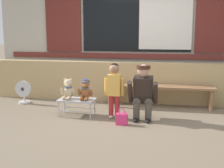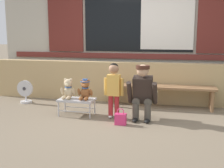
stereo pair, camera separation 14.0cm
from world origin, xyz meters
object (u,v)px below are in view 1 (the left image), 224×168
teddy_bear_with_hat (85,90)px  small_display_bench (77,101)px  wooden_bench_long (160,89)px  child_standing (114,84)px  adult_crouching (144,92)px  teddy_bear_plain (68,90)px  floor_fan (24,92)px  handbag_on_ground (122,119)px

teddy_bear_with_hat → small_display_bench: bearing=-179.2°
wooden_bench_long → small_display_bench: 1.68m
wooden_bench_long → child_standing: size_ratio=2.19×
adult_crouching → small_display_bench: bearing=180.0°
small_display_bench → teddy_bear_plain: size_ratio=1.76×
teddy_bear_plain → adult_crouching: size_ratio=0.38×
teddy_bear_plain → wooden_bench_long: bearing=29.7°
small_display_bench → floor_fan: bearing=154.9°
teddy_bear_with_hat → floor_fan: (-1.54, 0.65, -0.23)m
handbag_on_ground → child_standing: bearing=119.0°
child_standing → adult_crouching: size_ratio=1.01×
floor_fan → adult_crouching: bearing=-14.2°
small_display_bench → child_standing: (0.68, -0.02, 0.33)m
wooden_bench_long → handbag_on_ground: wooden_bench_long is taller
teddy_bear_with_hat → handbag_on_ground: teddy_bear_with_hat is taller
wooden_bench_long → handbag_on_ground: size_ratio=7.72×
teddy_bear_plain → adult_crouching: (1.35, -0.00, 0.02)m
adult_crouching → teddy_bear_plain: bearing=179.9°
teddy_bear_plain → floor_fan: (-1.22, 0.65, -0.23)m
adult_crouching → handbag_on_ground: adult_crouching is taller
small_display_bench → teddy_bear_with_hat: (0.16, 0.00, 0.21)m
small_display_bench → floor_fan: floor_fan is taller
adult_crouching → handbag_on_ground: size_ratio=3.49×
teddy_bear_plain → teddy_bear_with_hat: 0.32m
teddy_bear_with_hat → handbag_on_ground: bearing=-27.1°
teddy_bear_with_hat → wooden_bench_long: bearing=35.5°
adult_crouching → teddy_bear_with_hat: bearing=179.9°
adult_crouching → floor_fan: 2.66m
wooden_bench_long → adult_crouching: size_ratio=2.21×
child_standing → small_display_bench: bearing=178.6°
teddy_bear_plain → teddy_bear_with_hat: bearing=0.1°
child_standing → handbag_on_ground: child_standing is taller
teddy_bear_with_hat → floor_fan: teddy_bear_with_hat is taller
teddy_bear_plain → floor_fan: size_ratio=0.76×
wooden_bench_long → teddy_bear_plain: size_ratio=5.78×
child_standing → floor_fan: 2.20m
child_standing → floor_fan: child_standing is taller
teddy_bear_plain → small_display_bench: bearing=-0.5°
wooden_bench_long → small_display_bench: size_ratio=3.28×
wooden_bench_long → floor_fan: floor_fan is taller
teddy_bear_with_hat → child_standing: size_ratio=0.38×
teddy_bear_with_hat → floor_fan: bearing=157.3°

